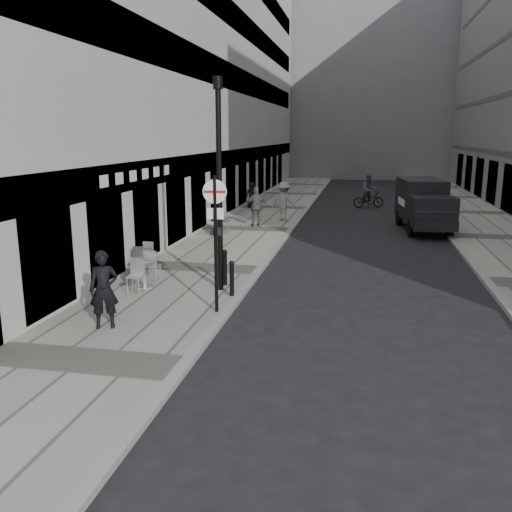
{
  "coord_description": "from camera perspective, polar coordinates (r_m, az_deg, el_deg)",
  "views": [
    {
      "loc": [
        3.23,
        -6.28,
        4.41
      ],
      "look_at": [
        0.64,
        6.78,
        1.4
      ],
      "focal_mm": 38.0,
      "sensor_mm": 36.0,
      "label": 1
    }
  ],
  "objects": [
    {
      "name": "bollard_far",
      "position": [
        15.66,
        -3.3,
        -1.33
      ],
      "size": [
        0.13,
        0.13,
        0.98
      ],
      "primitive_type": "cylinder",
      "color": "black",
      "rests_on": "sidewalk"
    },
    {
      "name": "far_sidewalk",
      "position": [
        25.33,
        24.2,
        1.72
      ],
      "size": [
        4.0,
        60.0,
        0.12
      ],
      "primitive_type": "cube",
      "color": "#9C988D",
      "rests_on": "ground"
    },
    {
      "name": "sidewalk",
      "position": [
        25.22,
        -0.93,
        2.81
      ],
      "size": [
        4.0,
        60.0,
        0.12
      ],
      "primitive_type": "cube",
      "color": "#9C988D",
      "rests_on": "ground"
    },
    {
      "name": "cafe_table_mid",
      "position": [
        15.74,
        -11.69,
        -1.52
      ],
      "size": [
        0.75,
        1.68,
        0.96
      ],
      "color": "silver",
      "rests_on": "sidewalk"
    },
    {
      "name": "pedestrian_c",
      "position": [
        32.13,
        -0.43,
        6.43
      ],
      "size": [
        0.86,
        0.69,
        1.52
      ],
      "primitive_type": "imported",
      "rotation": [
        0.0,
        0.0,
        3.46
      ],
      "color": "black",
      "rests_on": "sidewalk"
    },
    {
      "name": "building_far",
      "position": [
        62.65,
        10.1,
        18.59
      ],
      "size": [
        24.0,
        16.0,
        22.0
      ],
      "primitive_type": "cube",
      "color": "gray",
      "rests_on": "ground"
    },
    {
      "name": "pedestrian_b",
      "position": [
        27.32,
        2.94,
        5.76
      ],
      "size": [
        1.41,
        1.03,
        1.95
      ],
      "primitive_type": "imported",
      "rotation": [
        0.0,
        0.0,
        2.87
      ],
      "color": "gray",
      "rests_on": "sidewalk"
    },
    {
      "name": "cyclist",
      "position": [
        33.9,
        11.78,
        6.36
      ],
      "size": [
        2.0,
        1.29,
        2.04
      ],
      "rotation": [
        0.0,
        0.0,
        0.37
      ],
      "color": "black",
      "rests_on": "ground"
    },
    {
      "name": "walking_man",
      "position": [
        12.6,
        -15.72,
        -3.43
      ],
      "size": [
        0.76,
        0.63,
        1.77
      ],
      "primitive_type": "imported",
      "rotation": [
        0.0,
        0.0,
        0.37
      ],
      "color": "black",
      "rests_on": "sidewalk"
    },
    {
      "name": "ground",
      "position": [
        8.33,
        -14.4,
        -19.68
      ],
      "size": [
        120.0,
        120.0,
        0.0
      ],
      "primitive_type": "plane",
      "color": "black",
      "rests_on": "ground"
    },
    {
      "name": "sign_post",
      "position": [
        12.97,
        -4.3,
        3.18
      ],
      "size": [
        0.57,
        0.12,
        3.34
      ],
      "rotation": [
        0.0,
        0.0,
        0.09
      ],
      "color": "black",
      "rests_on": "sidewalk"
    },
    {
      "name": "lamppost",
      "position": [
        14.78,
        -3.9,
        8.47
      ],
      "size": [
        0.26,
        0.26,
        5.75
      ],
      "color": "black",
      "rests_on": "sidewalk"
    },
    {
      "name": "cafe_table_near",
      "position": [
        17.74,
        -11.73,
        -0.1
      ],
      "size": [
        0.66,
        1.49,
        0.85
      ],
      "color": "#B4B3B6",
      "rests_on": "sidewalk"
    },
    {
      "name": "building_left",
      "position": [
        32.46,
        -5.81,
        20.81
      ],
      "size": [
        4.0,
        45.0,
        18.0
      ],
      "primitive_type": "cube",
      "color": "beige",
      "rests_on": "ground"
    },
    {
      "name": "cafe_table_far",
      "position": [
        23.77,
        -3.69,
        3.44
      ],
      "size": [
        0.71,
        1.6,
        0.91
      ],
      "color": "#B9B9BB",
      "rests_on": "sidewalk"
    },
    {
      "name": "bollard_near",
      "position": [
        14.62,
        -2.57,
        -2.49
      ],
      "size": [
        0.12,
        0.12,
        0.91
      ],
      "primitive_type": "cylinder",
      "color": "black",
      "rests_on": "sidewalk"
    },
    {
      "name": "panel_van",
      "position": [
        26.33,
        17.21,
        5.43
      ],
      "size": [
        2.36,
        5.14,
        2.34
      ],
      "rotation": [
        0.0,
        0.0,
        0.11
      ],
      "color": "black",
      "rests_on": "ground"
    },
    {
      "name": "pedestrian_a",
      "position": [
        25.61,
        0.04,
        5.22
      ],
      "size": [
        1.19,
        0.86,
        1.88
      ],
      "primitive_type": "imported",
      "rotation": [
        0.0,
        0.0,
        3.55
      ],
      "color": "#4E4E52",
      "rests_on": "sidewalk"
    }
  ]
}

